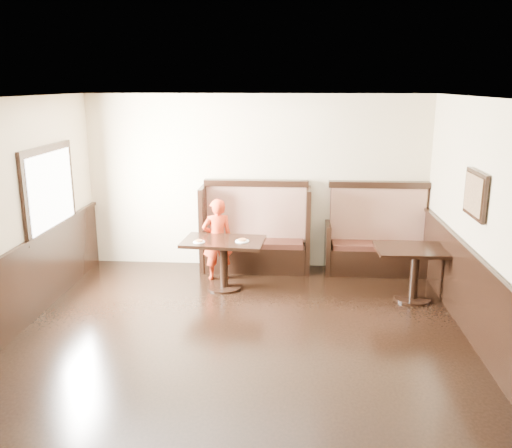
# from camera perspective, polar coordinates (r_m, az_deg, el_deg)

# --- Properties ---
(ground) EXTENTS (7.00, 7.00, 0.00)m
(ground) POSITION_cam_1_polar(r_m,az_deg,el_deg) (5.94, -2.37, -15.18)
(ground) COLOR black
(ground) RESTS_ON ground
(room_shell) EXTENTS (7.00, 7.00, 7.00)m
(room_shell) POSITION_cam_1_polar(r_m,az_deg,el_deg) (5.94, -5.03, -8.07)
(room_shell) COLOR #C0AE8B
(room_shell) RESTS_ON ground
(booth_main) EXTENTS (1.75, 0.72, 1.45)m
(booth_main) POSITION_cam_1_polar(r_m,az_deg,el_deg) (8.78, -0.05, -1.43)
(booth_main) COLOR black
(booth_main) RESTS_ON ground
(booth_neighbor) EXTENTS (1.65, 0.72, 1.45)m
(booth_neighbor) POSITION_cam_1_polar(r_m,az_deg,el_deg) (8.88, 12.61, -1.93)
(booth_neighbor) COLOR black
(booth_neighbor) RESTS_ON ground
(table_main) EXTENTS (1.22, 0.82, 0.74)m
(table_main) POSITION_cam_1_polar(r_m,az_deg,el_deg) (7.93, -3.42, -2.89)
(table_main) COLOR black
(table_main) RESTS_ON ground
(table_neighbor) EXTENTS (1.10, 0.73, 0.76)m
(table_neighbor) POSITION_cam_1_polar(r_m,az_deg,el_deg) (7.82, 16.42, -3.79)
(table_neighbor) COLOR black
(table_neighbor) RESTS_ON ground
(child) EXTENTS (0.53, 0.43, 1.27)m
(child) POSITION_cam_1_polar(r_m,az_deg,el_deg) (8.31, -4.09, -1.62)
(child) COLOR red
(child) RESTS_ON ground
(pizza_plate_left) EXTENTS (0.17, 0.17, 0.03)m
(pizza_plate_left) POSITION_cam_1_polar(r_m,az_deg,el_deg) (7.80, -6.02, -1.83)
(pizza_plate_left) COLOR white
(pizza_plate_left) RESTS_ON table_main
(pizza_plate_right) EXTENTS (0.20, 0.20, 0.04)m
(pizza_plate_right) POSITION_cam_1_polar(r_m,az_deg,el_deg) (7.79, -1.46, -1.75)
(pizza_plate_right) COLOR white
(pizza_plate_right) RESTS_ON table_main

